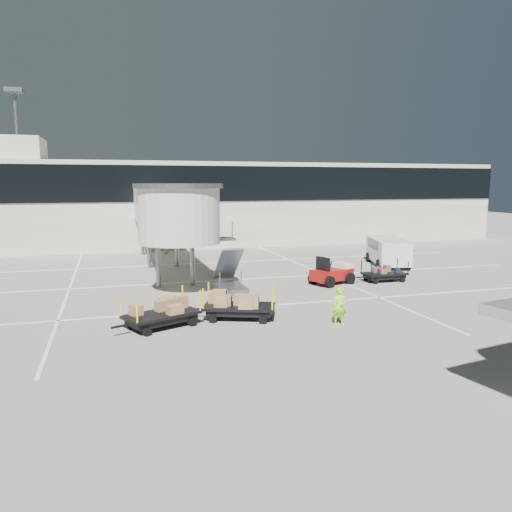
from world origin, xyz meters
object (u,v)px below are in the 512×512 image
object	(u,v)px
baggage_tug	(333,274)
box_cart_far	(162,315)
ground_worker	(340,306)
box_cart_near	(236,305)
suitcase_cart	(384,274)
minivan	(387,249)

from	to	relation	value
baggage_tug	box_cart_far	distance (m)	12.63
ground_worker	box_cart_near	bearing A→B (deg)	163.03
suitcase_cart	baggage_tug	bearing A→B (deg)	176.57
suitcase_cart	ground_worker	world-z (taller)	ground_worker
box_cart_far	ground_worker	bearing A→B (deg)	-36.85
baggage_tug	ground_worker	bearing A→B (deg)	-133.41
suitcase_cart	box_cart_far	distance (m)	15.58
box_cart_far	ground_worker	xyz separation A→B (m)	(7.40, -1.65, 0.25)
ground_worker	minivan	world-z (taller)	minivan
box_cart_near	box_cart_far	distance (m)	3.40
suitcase_cart	ground_worker	bearing A→B (deg)	-131.49
ground_worker	baggage_tug	bearing A→B (deg)	77.79
minivan	suitcase_cart	bearing A→B (deg)	-105.67
baggage_tug	ground_worker	distance (m)	8.82
box_cart_near	ground_worker	bearing A→B (deg)	-6.90
suitcase_cart	box_cart_far	bearing A→B (deg)	-156.87
suitcase_cart	box_cart_near	bearing A→B (deg)	-152.63
box_cart_near	baggage_tug	bearing A→B (deg)	59.52
suitcase_cart	box_cart_far	size ratio (longest dim) A/B	0.86
suitcase_cart	box_cart_far	xyz separation A→B (m)	(-14.25, -6.29, 0.11)
box_cart_near	ground_worker	size ratio (longest dim) A/B	2.39
box_cart_near	suitcase_cart	bearing A→B (deg)	49.06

